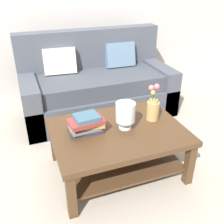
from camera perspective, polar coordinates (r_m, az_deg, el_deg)
ground_plane at (r=2.92m, az=0.05°, el=-7.46°), size 10.00×10.00×0.00m
back_wall at (r=3.98m, az=-9.06°, el=22.73°), size 6.40×0.12×2.70m
couch at (r=3.49m, az=-3.37°, el=5.54°), size 1.93×0.90×1.06m
coffee_table at (r=2.42m, az=1.36°, el=-6.38°), size 1.17×0.88×0.46m
book_stack_main at (r=2.27m, az=-5.70°, el=-2.64°), size 0.32×0.23×0.17m
glass_hurricane_vase at (r=2.29m, az=2.96°, el=-0.19°), size 0.18×0.18×0.25m
flower_pitcher at (r=2.47m, az=8.96°, el=1.27°), size 0.12×0.12×0.37m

